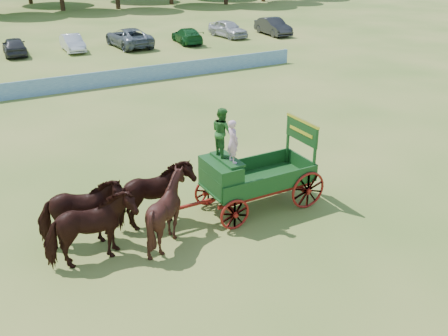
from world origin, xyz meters
The scene contains 8 objects.
ground centered at (0.00, 0.00, 0.00)m, with size 160.00×160.00×0.00m, color #A09448.
horse_lead_left centered at (-8.40, -0.78, 1.12)m, with size 1.20×2.64×2.23m, color black.
horse_lead_right centered at (-8.40, 0.32, 1.12)m, with size 1.20×2.64×2.23m, color black.
horse_wheel_left centered at (-6.00, -0.78, 1.12)m, with size 1.80×2.03×2.24m, color black.
horse_wheel_right centered at (-6.00, 0.32, 1.12)m, with size 1.20×2.64×2.23m, color black.
farm_dray centered at (-3.05, -0.18, 1.66)m, with size 6.00×2.00×3.80m.
sponsor_banner centered at (-1.00, 18.00, 0.53)m, with size 26.00×0.08×1.05m, color #1B5397.
parked_cars centered at (-3.52, 29.82, 0.78)m, with size 46.04×7.10×1.65m.
Camera 1 is at (-11.02, -13.46, 8.81)m, focal length 40.00 mm.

